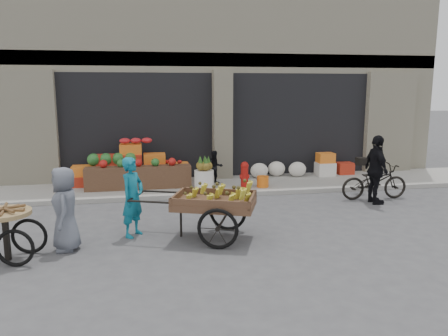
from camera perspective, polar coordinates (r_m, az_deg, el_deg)
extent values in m
plane|color=#424244|center=(8.56, 5.86, -8.69)|extent=(80.00, 80.00, 0.00)
cube|color=gray|center=(12.38, 0.52, -2.31)|extent=(18.00, 2.20, 0.12)
cube|color=beige|center=(16.12, -2.33, 12.97)|extent=(14.00, 6.00, 7.00)
cube|color=gray|center=(13.32, -0.52, 13.93)|extent=(14.00, 0.30, 0.40)
cube|color=black|center=(13.79, -11.22, 5.59)|extent=(4.40, 1.60, 3.10)
cube|color=black|center=(14.60, 8.70, 5.93)|extent=(4.40, 1.60, 3.10)
cube|color=beige|center=(13.15, -0.35, 5.56)|extent=(0.55, 0.80, 3.22)
cube|color=brown|center=(11.93, -11.08, -1.22)|extent=(2.80, 0.45, 0.60)
sphere|color=#1E5923|center=(12.37, -14.38, 1.13)|extent=(0.34, 0.34, 0.34)
cylinder|color=silver|center=(11.71, -2.61, -1.51)|extent=(0.52, 0.52, 0.50)
cylinder|color=#A5140F|center=(11.85, 2.70, -1.21)|extent=(0.20, 0.20, 0.56)
sphere|color=#A5140F|center=(11.79, 2.71, 0.31)|extent=(0.22, 0.22, 0.22)
cylinder|color=orange|center=(11.95, 5.08, -1.78)|extent=(0.32, 0.32, 0.30)
ellipsoid|color=silver|center=(13.30, 7.12, -0.26)|extent=(1.70, 0.60, 0.44)
imported|color=black|center=(12.31, -1.17, 0.11)|extent=(0.51, 0.43, 0.93)
cube|color=brown|center=(8.12, -1.26, -4.70)|extent=(1.72, 1.42, 0.13)
torus|color=black|center=(7.68, -0.83, -7.96)|extent=(0.72, 0.32, 0.74)
torus|color=black|center=(8.67, 0.51, -5.80)|extent=(0.72, 0.32, 0.74)
cylinder|color=black|center=(8.37, -5.64, -6.92)|extent=(0.06, 0.06, 0.61)
imported|color=#116982|center=(8.44, -11.84, -3.74)|extent=(0.62, 0.66, 1.52)
cylinder|color=#9E7F51|center=(7.93, -26.78, -5.29)|extent=(0.95, 0.95, 0.07)
cube|color=black|center=(8.04, -26.55, -8.04)|extent=(0.09, 0.09, 0.80)
torus|color=black|center=(7.73, -25.63, -9.41)|extent=(0.62, 0.15, 0.62)
torus|color=black|center=(8.22, -24.09, -8.12)|extent=(0.62, 0.15, 0.62)
imported|color=slate|center=(8.05, -20.05, -5.05)|extent=(0.55, 0.77, 1.47)
imported|color=black|center=(11.69, 19.04, -1.70)|extent=(1.73, 0.66, 0.90)
imported|color=black|center=(11.17, 19.26, -0.22)|extent=(0.44, 1.00, 1.68)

